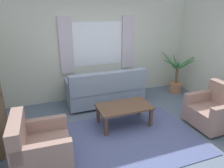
# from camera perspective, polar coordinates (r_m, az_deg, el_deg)

# --- Properties ---
(ground_plane) EXTENTS (6.24, 6.24, 0.00)m
(ground_plane) POSITION_cam_1_polar(r_m,az_deg,el_deg) (4.14, 5.76, -14.41)
(ground_plane) COLOR slate
(wall_back) EXTENTS (5.32, 0.12, 2.60)m
(wall_back) POSITION_cam_1_polar(r_m,az_deg,el_deg) (5.62, -3.99, 9.45)
(wall_back) COLOR beige
(wall_back) RESTS_ON ground_plane
(window_with_curtains) EXTENTS (1.98, 0.07, 1.40)m
(window_with_curtains) POSITION_cam_1_polar(r_m,az_deg,el_deg) (5.51, -3.77, 10.83)
(window_with_curtains) COLOR white
(area_rug) EXTENTS (2.43, 1.94, 0.01)m
(area_rug) POSITION_cam_1_polar(r_m,az_deg,el_deg) (4.14, 5.76, -14.35)
(area_rug) COLOR #4C5684
(area_rug) RESTS_ON ground_plane
(couch) EXTENTS (1.90, 0.82, 0.92)m
(couch) POSITION_cam_1_polar(r_m,az_deg,el_deg) (5.28, -1.72, -1.79)
(couch) COLOR gray
(couch) RESTS_ON ground_plane
(armchair_left) EXTENTS (0.85, 0.87, 0.88)m
(armchair_left) POSITION_cam_1_polar(r_m,az_deg,el_deg) (3.49, -19.24, -15.98)
(armchair_left) COLOR gray
(armchair_left) RESTS_ON ground_plane
(armchair_right) EXTENTS (0.83, 0.85, 0.88)m
(armchair_right) POSITION_cam_1_polar(r_m,az_deg,el_deg) (4.82, 26.09, -6.45)
(armchair_right) COLOR gray
(armchair_right) RESTS_ON ground_plane
(coffee_table) EXTENTS (1.10, 0.64, 0.44)m
(coffee_table) POSITION_cam_1_polar(r_m,az_deg,el_deg) (4.36, 3.34, -6.61)
(coffee_table) COLOR brown
(coffee_table) RESTS_ON ground_plane
(potted_plant) EXTENTS (1.20, 1.04, 1.19)m
(potted_plant) POSITION_cam_1_polar(r_m,az_deg,el_deg) (6.28, 17.11, 2.13)
(potted_plant) COLOR #9E6B4C
(potted_plant) RESTS_ON ground_plane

